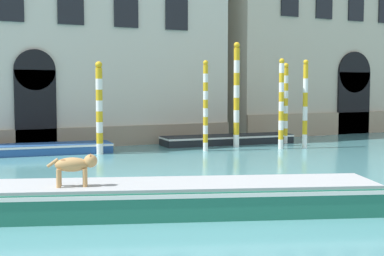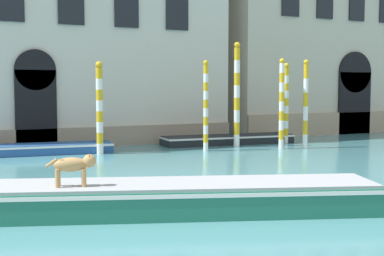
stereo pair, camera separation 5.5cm
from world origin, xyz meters
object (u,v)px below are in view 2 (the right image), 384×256
Objects in this scene: dog_on_deck at (74,165)px; mooring_pole_3 at (100,107)px; mooring_pole_1 at (206,105)px; boat_foreground at (184,196)px; mooring_pole_2 at (286,103)px; mooring_pole_4 at (306,104)px; mooring_pole_0 at (237,94)px; boat_moored_far at (228,139)px; boat_moored_near_palazzo at (38,149)px; mooring_pole_5 at (282,103)px.

dog_on_deck is 0.27× the size of mooring_pole_3.
boat_foreground is at bearing -120.39° from mooring_pole_1.
dog_on_deck is at bearing -141.88° from mooring_pole_2.
mooring_pole_4 is at bearing -13.67° from mooring_pole_1.
mooring_pole_0 reaches higher than boat_foreground.
mooring_pole_4 is at bearing -49.13° from boat_moored_far.
mooring_pole_5 reaches higher than boat_moored_near_palazzo.
dog_on_deck is (-2.12, 0.56, 0.72)m from boat_foreground.
boat_moored_near_palazzo is 6.76m from mooring_pole_1.
mooring_pole_5 is at bearing 165.48° from mooring_pole_4.
boat_moored_far is 3.14m from mooring_pole_2.
mooring_pole_1 is (-2.13, -1.89, 1.62)m from boat_moored_far.
dog_on_deck is at bearing -173.91° from boat_foreground.
mooring_pole_5 is (10.59, 7.75, 0.84)m from dog_on_deck.
mooring_pole_4 is at bearing 49.55° from dog_on_deck.
boat_foreground is at bearing -126.37° from mooring_pole_0.
boat_foreground is 1.33× the size of boat_moored_far.
boat_moored_near_palazzo is 0.93× the size of boat_moored_far.
boat_moored_near_palazzo is 8.38m from boat_moored_far.
mooring_pole_3 is at bearing 166.67° from mooring_pole_4.
mooring_pole_0 is at bearing -97.19° from boat_moored_far.
dog_on_deck reaches higher than boat_moored_far.
mooring_pole_3 is 0.96× the size of mooring_pole_4.
mooring_pole_1 is at bearing 166.33° from mooring_pole_4.
mooring_pole_3 is (-8.75, -0.04, -0.05)m from mooring_pole_2.
boat_moored_far is (7.45, 10.95, -0.12)m from boat_foreground.
mooring_pole_4 is (2.32, -1.70, -0.39)m from mooring_pole_0.
mooring_pole_0 is 2.90m from mooring_pole_4.
mooring_pole_1 is 0.97× the size of mooring_pole_5.
boat_moored_near_palazzo is at bearing -175.08° from boat_moored_far.
boat_moored_near_palazzo is at bearing 162.30° from mooring_pole_1.
boat_foreground is 10.19m from mooring_pole_3.
boat_moored_far is 1.69× the size of mooring_pole_2.
boat_foreground is 14.24m from mooring_pole_2.
mooring_pole_5 reaches higher than mooring_pole_3.
mooring_pole_3 is 0.95× the size of mooring_pole_5.
boat_moored_far is 2.39m from mooring_pole_0.
mooring_pole_5 is at bearing -9.80° from boat_moored_near_palazzo.
mooring_pole_1 is (5.32, 9.06, 1.50)m from boat_foreground.
boat_moored_near_palazzo is at bearing 163.73° from mooring_pole_5.
mooring_pole_2 is 2.30m from mooring_pole_5.
mooring_pole_2 is at bearing 66.23° from boat_foreground.
mooring_pole_0 is at bearing -2.56° from mooring_pole_3.
mooring_pole_0 is (7.17, 9.74, 1.92)m from boat_foreground.
boat_foreground reaches higher than boat_moored_near_palazzo.
boat_foreground is 8.64× the size of dog_on_deck.
boat_foreground is at bearing -134.77° from mooring_pole_2.
dog_on_deck is 0.26× the size of mooring_pole_2.
mooring_pole_4 is at bearing -9.63° from boat_moored_near_palazzo.
boat_moored_near_palazzo is 1.55× the size of mooring_pole_4.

